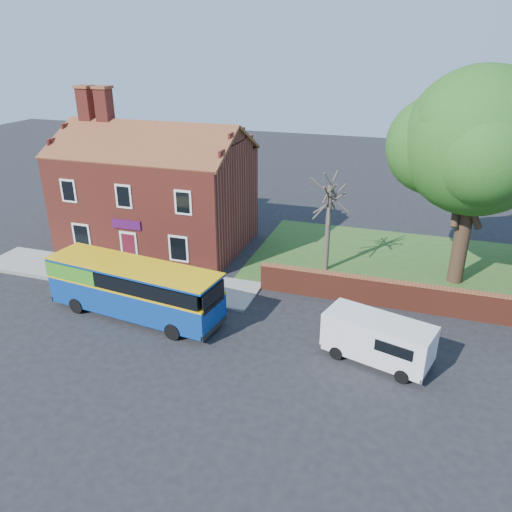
% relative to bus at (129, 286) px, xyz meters
% --- Properties ---
extents(ground, '(120.00, 120.00, 0.00)m').
position_rel_bus_xyz_m(ground, '(3.59, -1.99, -1.65)').
color(ground, black).
rests_on(ground, ground).
extents(pavement, '(18.00, 3.50, 0.12)m').
position_rel_bus_xyz_m(pavement, '(-3.41, 3.76, -1.59)').
color(pavement, gray).
rests_on(pavement, ground).
extents(kerb, '(18.00, 0.15, 0.14)m').
position_rel_bus_xyz_m(kerb, '(-3.41, 2.01, -1.58)').
color(kerb, slate).
rests_on(kerb, ground).
extents(grass_strip, '(26.00, 12.00, 0.04)m').
position_rel_bus_xyz_m(grass_strip, '(16.59, 11.01, -1.63)').
color(grass_strip, '#426B28').
rests_on(grass_strip, ground).
extents(shop_building, '(12.30, 8.13, 10.50)m').
position_rel_bus_xyz_m(shop_building, '(-3.43, 9.51, 1.76)').
color(shop_building, maroon).
rests_on(shop_building, ground).
extents(boundary_wall, '(22.00, 0.38, 1.60)m').
position_rel_bus_xyz_m(boundary_wall, '(16.59, 5.01, -0.84)').
color(boundary_wall, maroon).
rests_on(boundary_wall, ground).
extents(bus, '(9.74, 3.56, 2.90)m').
position_rel_bus_xyz_m(bus, '(0.00, 0.00, 0.00)').
color(bus, navy).
rests_on(bus, ground).
extents(van_near, '(5.10, 3.16, 2.09)m').
position_rel_bus_xyz_m(van_near, '(12.70, -0.25, -0.48)').
color(van_near, silver).
rests_on(van_near, ground).
extents(large_tree, '(10.12, 8.01, 12.35)m').
position_rel_bus_xyz_m(large_tree, '(16.47, 9.72, 6.43)').
color(large_tree, black).
rests_on(large_tree, ground).
extents(bare_tree, '(2.25, 2.68, 5.99)m').
position_rel_bus_xyz_m(bare_tree, '(8.67, 8.71, 1.42)').
color(bare_tree, '#4C4238').
rests_on(bare_tree, ground).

